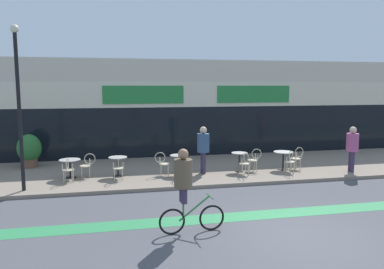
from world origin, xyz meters
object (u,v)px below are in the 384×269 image
object	(u,v)px
cafe_chair_0_side	(87,164)
cafe_chair_2_side	(163,162)
bistro_table_0	(70,165)
bistro_table_2	(179,161)
pedestrian_near_end	(203,146)
pedestrian_far_end	(352,145)
bistro_table_3	(239,158)
cafe_chair_2_near	(182,165)
cafe_chair_0_near	(68,168)
cafe_chair_1_near	(118,166)
cafe_chair_3_side	(254,158)
cafe_chair_4_near	(290,160)
planter_pot	(29,150)
bistro_table_4	(283,157)
cafe_chair_4_side	(297,157)
cafe_chair_3_near	(245,162)
cyclist_0	(185,184)
lamp_post	(18,97)

from	to	relation	value
cafe_chair_0_side	cafe_chair_2_side	bearing A→B (deg)	168.81
bistro_table_0	bistro_table_2	world-z (taller)	bistro_table_2
pedestrian_near_end	pedestrian_far_end	world-z (taller)	pedestrian_near_end
bistro_table_3	bistro_table_2	bearing A→B (deg)	179.83
bistro_table_0	cafe_chair_2_near	distance (m)	4.15
cafe_chair_2_near	bistro_table_0	bearing A→B (deg)	76.78
cafe_chair_0_near	cafe_chair_1_near	size ratio (longest dim) A/B	1.00
cafe_chair_3_side	bistro_table_0	bearing A→B (deg)	4.20
cafe_chair_4_near	planter_pot	world-z (taller)	planter_pot
bistro_table_4	cafe_chair_1_near	xyz separation A→B (m)	(-6.64, -0.40, -0.02)
bistro_table_3	cafe_chair_2_side	xyz separation A→B (m)	(-3.09, 0.01, -0.02)
cafe_chair_2_near	pedestrian_far_end	world-z (taller)	pedestrian_far_end
cafe_chair_1_near	bistro_table_2	bearing A→B (deg)	-78.94
cafe_chair_2_near	cafe_chair_4_side	bearing A→B (deg)	-83.95
bistro_table_4	cafe_chair_3_near	bearing A→B (deg)	-162.65
bistro_table_2	cafe_chair_3_side	size ratio (longest dim) A/B	0.85
bistro_table_2	cafe_chair_3_near	size ratio (longest dim) A/B	0.85
cafe_chair_3_near	pedestrian_near_end	world-z (taller)	pedestrian_near_end
cafe_chair_2_near	cyclist_0	bearing A→B (deg)	169.90
cafe_chair_0_near	cafe_chair_0_side	distance (m)	0.89
bistro_table_4	cafe_chair_2_near	size ratio (longest dim) A/B	0.88
planter_pot	bistro_table_3	bearing A→B (deg)	-17.27
bistro_table_2	cafe_chair_4_side	distance (m)	4.96
bistro_table_2	cafe_chair_0_near	bearing A→B (deg)	-175.05
cafe_chair_4_near	cafe_chair_3_side	bearing A→B (deg)	69.11
cafe_chair_1_near	cafe_chair_4_side	size ratio (longest dim) A/B	1.00
bistro_table_0	cafe_chair_3_side	world-z (taller)	cafe_chair_3_side
cafe_chair_1_near	pedestrian_far_end	xyz separation A→B (m)	(9.14, -0.52, 0.56)
cafe_chair_4_near	cyclist_0	bearing A→B (deg)	140.40
cafe_chair_1_near	planter_pot	distance (m)	4.74
bistro_table_2	cafe_chair_2_near	world-z (taller)	cafe_chair_2_near
bistro_table_2	cafe_chair_0_near	size ratio (longest dim) A/B	0.85
bistro_table_4	cafe_chair_4_side	bearing A→B (deg)	1.01
pedestrian_near_end	planter_pot	bearing A→B (deg)	-19.46
bistro_table_4	lamp_post	xyz separation A→B (m)	(-9.70, -1.10, 2.52)
planter_pot	cafe_chair_2_near	bearing A→B (deg)	-28.58
cafe_chair_3_near	cafe_chair_0_near	bearing A→B (deg)	81.60
bistro_table_2	cafe_chair_4_near	bearing A→B (deg)	-8.87
planter_pot	lamp_post	size ratio (longest dim) A/B	0.26
bistro_table_0	bistro_table_3	world-z (taller)	bistro_table_3
cafe_chair_2_near	cyclist_0	xyz separation A→B (m)	(-0.81, -4.87, 0.58)
cafe_chair_0_side	pedestrian_far_end	size ratio (longest dim) A/B	0.50
bistro_table_4	lamp_post	world-z (taller)	lamp_post
pedestrian_far_end	cafe_chair_2_side	bearing A→B (deg)	4.65
cafe_chair_0_near	planter_pot	size ratio (longest dim) A/B	0.64
bistro_table_4	cafe_chair_0_side	size ratio (longest dim) A/B	0.88
bistro_table_4	cafe_chair_2_side	distance (m)	4.96
cafe_chair_3_near	cyclist_0	world-z (taller)	cyclist_0
pedestrian_near_end	pedestrian_far_end	distance (m)	5.94
cafe_chair_0_near	cafe_chair_4_near	distance (m)	8.39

